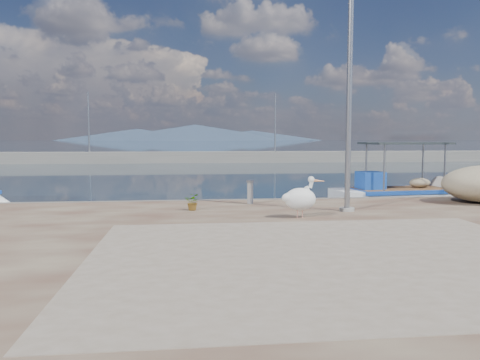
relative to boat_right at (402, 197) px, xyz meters
name	(u,v)px	position (x,y,z in m)	size (l,w,h in m)	color
ground	(257,247)	(-7.12, -7.14, -0.23)	(1400.00, 1400.00, 0.00)	#162635
quay	(334,343)	(-7.12, -13.14, 0.02)	(44.00, 22.00, 0.50)	#43251D
quay_patch	(336,256)	(-6.12, -10.14, 0.28)	(9.00, 7.00, 0.01)	gray
breakwater	(203,157)	(-7.12, 32.86, 0.38)	(120.00, 2.20, 7.50)	gray
mountains	(191,133)	(-2.72, 642.86, 9.28)	(370.00, 280.00, 22.00)	#28384C
boat_right	(402,197)	(0.00, 0.00, 0.00)	(6.19, 2.53, 2.90)	white
pelican	(301,198)	(-5.77, -6.03, 0.80)	(1.16, 0.60, 1.12)	tan
lamp_post	(349,98)	(-4.12, -5.00, 3.57)	(0.44, 0.96, 7.00)	gray
bollard_near	(250,191)	(-6.77, -3.18, 0.69)	(0.25, 0.25, 0.77)	gray
potted_plant	(193,202)	(-8.65, -4.38, 0.53)	(0.46, 0.40, 0.51)	#33722D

